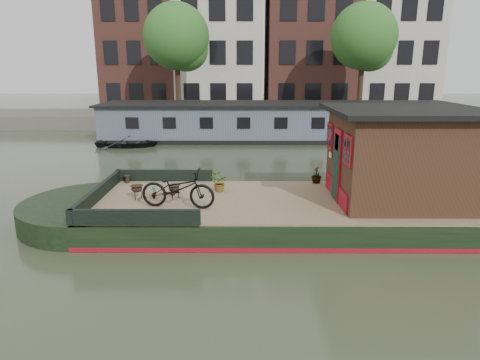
{
  "coord_description": "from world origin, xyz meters",
  "views": [
    {
      "loc": [
        -2.06,
        -10.96,
        4.07
      ],
      "look_at": [
        -2.13,
        0.5,
        1.05
      ],
      "focal_mm": 32.0,
      "sensor_mm": 36.0,
      "label": 1
    }
  ],
  "objects_px": {
    "potted_plant_a": "(154,193)",
    "dinghy": "(128,140)",
    "cabin": "(405,155)",
    "brazier_front": "(137,192)",
    "brazier_rear": "(174,192)",
    "bicycle": "(178,189)"
  },
  "relations": [
    {
      "from": "cabin",
      "to": "potted_plant_a",
      "type": "relative_size",
      "value": 12.03
    },
    {
      "from": "bicycle",
      "to": "potted_plant_a",
      "type": "xyz_separation_m",
      "value": [
        -0.77,
        0.75,
        -0.33
      ]
    },
    {
      "from": "cabin",
      "to": "dinghy",
      "type": "height_order",
      "value": "cabin"
    },
    {
      "from": "cabin",
      "to": "potted_plant_a",
      "type": "height_order",
      "value": "cabin"
    },
    {
      "from": "brazier_front",
      "to": "brazier_rear",
      "type": "xyz_separation_m",
      "value": [
        0.99,
        0.05,
        0.0
      ]
    },
    {
      "from": "cabin",
      "to": "bicycle",
      "type": "height_order",
      "value": "cabin"
    },
    {
      "from": "cabin",
      "to": "brazier_rear",
      "type": "distance_m",
      "value": 6.17
    },
    {
      "from": "cabin",
      "to": "brazier_front",
      "type": "distance_m",
      "value": 7.15
    },
    {
      "from": "bicycle",
      "to": "brazier_front",
      "type": "xyz_separation_m",
      "value": [
        -1.21,
        0.71,
        -0.3
      ]
    },
    {
      "from": "bicycle",
      "to": "brazier_rear",
      "type": "bearing_deg",
      "value": 24.57
    },
    {
      "from": "brazier_rear",
      "to": "dinghy",
      "type": "bearing_deg",
      "value": 110.54
    },
    {
      "from": "potted_plant_a",
      "to": "dinghy",
      "type": "relative_size",
      "value": 0.1
    },
    {
      "from": "potted_plant_a",
      "to": "brazier_rear",
      "type": "bearing_deg",
      "value": 0.51
    },
    {
      "from": "potted_plant_a",
      "to": "dinghy",
      "type": "bearing_deg",
      "value": 108.06
    },
    {
      "from": "cabin",
      "to": "brazier_front",
      "type": "relative_size",
      "value": 10.55
    },
    {
      "from": "dinghy",
      "to": "brazier_rear",
      "type": "bearing_deg",
      "value": -158.5
    },
    {
      "from": "bicycle",
      "to": "dinghy",
      "type": "bearing_deg",
      "value": 28.65
    },
    {
      "from": "brazier_front",
      "to": "cabin",
      "type": "bearing_deg",
      "value": -0.11
    },
    {
      "from": "dinghy",
      "to": "cabin",
      "type": "bearing_deg",
      "value": -137.0
    },
    {
      "from": "brazier_rear",
      "to": "dinghy",
      "type": "height_order",
      "value": "brazier_rear"
    },
    {
      "from": "dinghy",
      "to": "bicycle",
      "type": "bearing_deg",
      "value": -158.76
    },
    {
      "from": "potted_plant_a",
      "to": "dinghy",
      "type": "distance_m",
      "value": 12.04
    }
  ]
}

